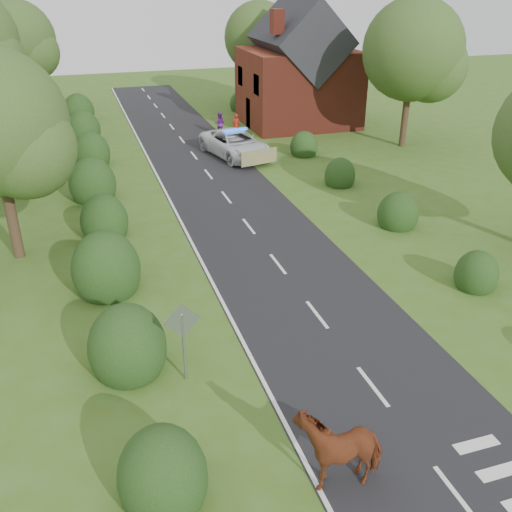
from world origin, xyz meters
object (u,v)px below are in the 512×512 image
object	(u,v)px
road_sign	(183,331)
cow	(339,448)
police_van	(235,144)
pedestrian_red	(236,125)
pedestrian_purple	(220,124)

from	to	relation	value
road_sign	cow	size ratio (longest dim) A/B	1.11
police_van	road_sign	bearing A→B (deg)	-122.29
cow	pedestrian_red	distance (m)	30.84
pedestrian_purple	road_sign	bearing A→B (deg)	96.45
cow	police_van	bearing A→B (deg)	170.67
pedestrian_red	police_van	bearing A→B (deg)	68.72
road_sign	pedestrian_red	size ratio (longest dim) A/B	1.52
police_van	cow	bearing A→B (deg)	-113.31
road_sign	pedestrian_purple	size ratio (longest dim) A/B	1.53
pedestrian_red	road_sign	bearing A→B (deg)	65.97
pedestrian_purple	police_van	bearing A→B (deg)	108.77
police_van	pedestrian_purple	distance (m)	5.57
cow	pedestrian_purple	world-z (taller)	pedestrian_purple
cow	police_van	world-z (taller)	police_van
pedestrian_red	cow	bearing A→B (deg)	73.46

